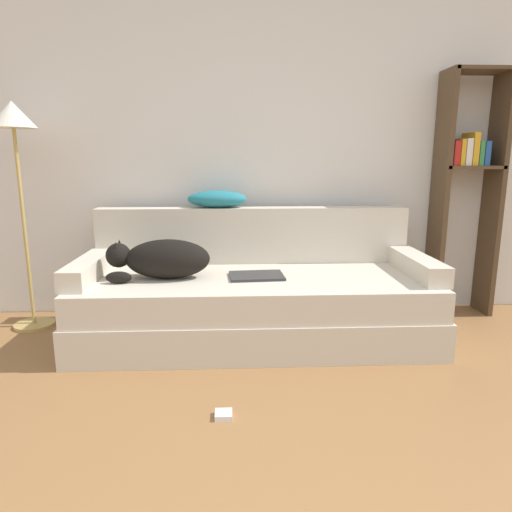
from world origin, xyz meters
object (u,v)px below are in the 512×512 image
object	(u,v)px
throw_pillow	(217,199)
power_adapter	(224,415)
laptop	(257,276)
bookshelf	(467,180)
floor_lamp	(15,143)
couch	(255,307)
dog	(162,259)

from	to	relation	value
throw_pillow	power_adapter	xyz separation A→B (m)	(0.07, -1.38, -0.87)
laptop	power_adapter	world-z (taller)	laptop
throw_pillow	bookshelf	distance (m)	1.84
laptop	power_adapter	bearing A→B (deg)	-106.08
floor_lamp	throw_pillow	bearing A→B (deg)	6.32
couch	laptop	world-z (taller)	laptop
floor_lamp	laptop	bearing A→B (deg)	-11.48
dog	power_adapter	size ratio (longest dim) A/B	8.21
couch	power_adapter	world-z (taller)	couch
dog	bookshelf	distance (m)	2.28
dog	bookshelf	size ratio (longest dim) A/B	0.36
bookshelf	power_adapter	distance (m)	2.48
laptop	bookshelf	size ratio (longest dim) A/B	0.20
dog	power_adapter	distance (m)	1.14
throw_pillow	bookshelf	world-z (taller)	bookshelf
dog	bookshelf	bearing A→B (deg)	12.77
couch	dog	xyz separation A→B (m)	(-0.59, -0.04, 0.34)
couch	floor_lamp	distance (m)	1.91
couch	power_adapter	distance (m)	1.00
throw_pillow	floor_lamp	world-z (taller)	floor_lamp
laptop	throw_pillow	size ratio (longest dim) A/B	0.85
bookshelf	floor_lamp	bearing A→B (deg)	-176.82
laptop	couch	bearing A→B (deg)	93.28
power_adapter	floor_lamp	bearing A→B (deg)	137.92
couch	power_adapter	bearing A→B (deg)	-101.16
laptop	floor_lamp	world-z (taller)	floor_lamp
throw_pillow	dog	bearing A→B (deg)	-126.06
couch	floor_lamp	xyz separation A→B (m)	(-1.56, 0.27, 1.06)
dog	bookshelf	xyz separation A→B (m)	(2.17, 0.49, 0.46)
couch	laptop	size ratio (longest dim) A/B	6.35
laptop	bookshelf	distance (m)	1.75
bookshelf	floor_lamp	world-z (taller)	bookshelf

